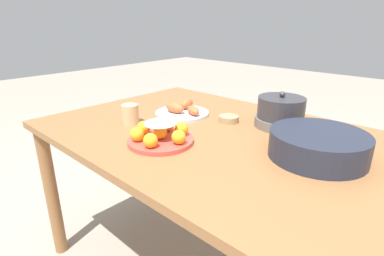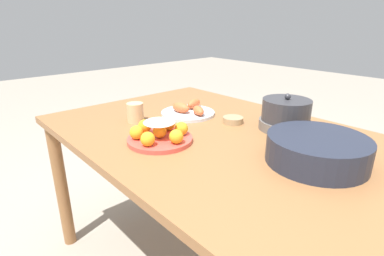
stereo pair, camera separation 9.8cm
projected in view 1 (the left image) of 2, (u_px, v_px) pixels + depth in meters
dining_table at (220, 153)px, 1.20m from camera, size 1.46×0.95×0.71m
cake_plate at (160, 135)px, 1.07m from camera, size 0.24×0.24×0.08m
serving_bowl at (318, 144)px, 0.95m from camera, size 0.31×0.31×0.09m
sauce_bowl at (229, 119)px, 1.30m from camera, size 0.09×0.09×0.03m
seafood_platter at (183, 111)px, 1.39m from camera, size 0.25×0.25×0.06m
cup_near at (130, 114)px, 1.27m from camera, size 0.07×0.07×0.08m
warming_pot at (281, 112)px, 1.23m from camera, size 0.21×0.21×0.15m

